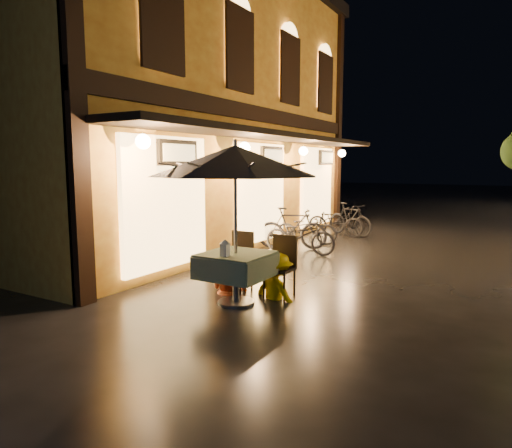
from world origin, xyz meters
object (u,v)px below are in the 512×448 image
Objects in this scene: table_lantern at (225,247)px; bicycle_0 at (300,235)px; patio_umbrella at (235,161)px; cafe_table at (236,266)px; person_yellow at (277,254)px; person_orange at (230,247)px.

bicycle_0 is at bearing 100.47° from table_lantern.
table_lantern is at bearing -90.00° from patio_umbrella.
person_yellow is (0.38, 0.59, 0.12)m from cafe_table.
person_orange reaches higher than table_lantern.
table_lantern reaches higher than bicycle_0.
cafe_table is at bearing 71.43° from person_yellow.
patio_umbrella is 1.26m from table_lantern.
patio_umbrella is 1.55m from person_orange.
table_lantern is at bearing -174.42° from bicycle_0.
person_yellow is at bearing 56.98° from cafe_table.
patio_umbrella is 1.69× the size of person_orange.
person_yellow is (0.38, 0.87, -0.21)m from table_lantern.
table_lantern is 0.17× the size of person_orange.
person_orange is 0.83m from person_yellow.
person_orange is 1.06× the size of person_yellow.
patio_umbrella is 1.61m from person_yellow.
patio_umbrella reaches higher than person_orange.
person_orange is (-0.44, 0.50, 0.16)m from cafe_table.
table_lantern is (0.00, -0.28, 0.33)m from cafe_table.
bicycle_0 is at bearing 101.20° from cafe_table.
patio_umbrella is at bearing -173.69° from bicycle_0.
bicycle_0 is (-0.79, 3.99, -1.70)m from patio_umbrella.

